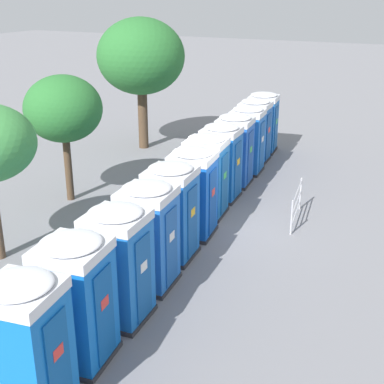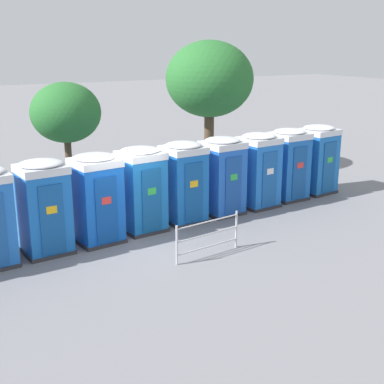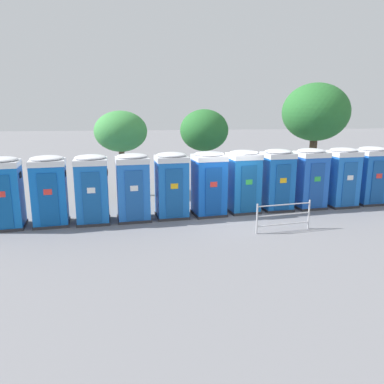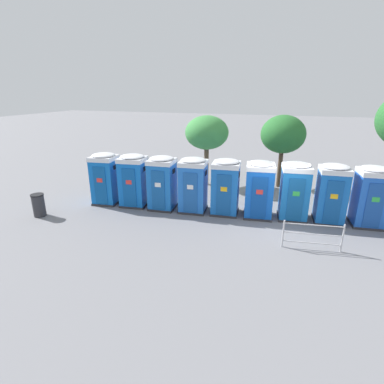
{
  "view_description": "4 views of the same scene",
  "coord_description": "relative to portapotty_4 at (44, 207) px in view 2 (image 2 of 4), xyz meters",
  "views": [
    {
      "loc": [
        -13.33,
        -5.96,
        6.62
      ],
      "look_at": [
        -0.68,
        0.27,
        1.24
      ],
      "focal_mm": 50.0,
      "sensor_mm": 36.0,
      "label": 1
    },
    {
      "loc": [
        -5.26,
        -13.6,
        5.48
      ],
      "look_at": [
        2.47,
        0.6,
        0.92
      ],
      "focal_mm": 50.0,
      "sensor_mm": 36.0,
      "label": 2
    },
    {
      "loc": [
        -3.37,
        -14.07,
        4.18
      ],
      "look_at": [
        -1.44,
        0.19,
        0.95
      ],
      "focal_mm": 35.0,
      "sensor_mm": 36.0,
      "label": 3
    },
    {
      "loc": [
        0.44,
        -12.57,
        5.41
      ],
      "look_at": [
        -3.81,
        -0.05,
        0.9
      ],
      "focal_mm": 28.0,
      "sensor_mm": 36.0,
      "label": 4
    }
  ],
  "objects": [
    {
      "name": "ground_plane",
      "position": [
        2.26,
        -0.09,
        -1.28
      ],
      "size": [
        120.0,
        120.0,
        0.0
      ],
      "primitive_type": "plane",
      "color": "slate"
    },
    {
      "name": "portapotty_4",
      "position": [
        0.0,
        0.0,
        0.0
      ],
      "size": [
        1.33,
        1.31,
        2.54
      ],
      "color": "#2D2D33",
      "rests_on": "ground"
    },
    {
      "name": "portapotty_5",
      "position": [
        1.49,
        0.11,
        -0.0
      ],
      "size": [
        1.38,
        1.35,
        2.54
      ],
      "color": "#2D2D33",
      "rests_on": "ground"
    },
    {
      "name": "portapotty_6",
      "position": [
        2.96,
        0.38,
        0.0
      ],
      "size": [
        1.34,
        1.33,
        2.54
      ],
      "color": "#2D2D33",
      "rests_on": "ground"
    },
    {
      "name": "portapotty_7",
      "position": [
        4.44,
        0.52,
        0.0
      ],
      "size": [
        1.27,
        1.28,
        2.54
      ],
      "color": "#2D2D33",
      "rests_on": "ground"
    },
    {
      "name": "portapotty_8",
      "position": [
        5.93,
        0.64,
        0.0
      ],
      "size": [
        1.33,
        1.32,
        2.54
      ],
      "color": "#2D2D33",
      "rests_on": "ground"
    },
    {
      "name": "portapotty_9",
      "position": [
        7.42,
        0.73,
        0.0
      ],
      "size": [
        1.32,
        1.32,
        2.54
      ],
      "color": "#2D2D33",
      "rests_on": "ground"
    },
    {
      "name": "portapotty_10",
      "position": [
        8.89,
        0.97,
        0.0
      ],
      "size": [
        1.28,
        1.28,
        2.54
      ],
      "color": "#2D2D33",
      "rests_on": "ground"
    },
    {
      "name": "portapotty_11",
      "position": [
        10.37,
        1.13,
        -0.0
      ],
      "size": [
        1.38,
        1.35,
        2.54
      ],
      "color": "#2D2D33",
      "rests_on": "ground"
    },
    {
      "name": "street_tree_1",
      "position": [
        8.57,
        6.02,
        2.66
      ],
      "size": [
        3.7,
        3.7,
        5.56
      ],
      "color": "#4C3826",
      "rests_on": "ground"
    },
    {
      "name": "street_tree_2",
      "position": [
        2.1,
        4.98,
        1.77
      ],
      "size": [
        2.47,
        2.47,
        4.14
      ],
      "color": "#4C3826",
      "rests_on": "ground"
    },
    {
      "name": "event_barrier",
      "position": [
        3.68,
        -2.29,
        -0.72
      ],
      "size": [
        2.04,
        0.35,
        1.05
      ],
      "color": "#B7B7BC",
      "rests_on": "ground"
    }
  ]
}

